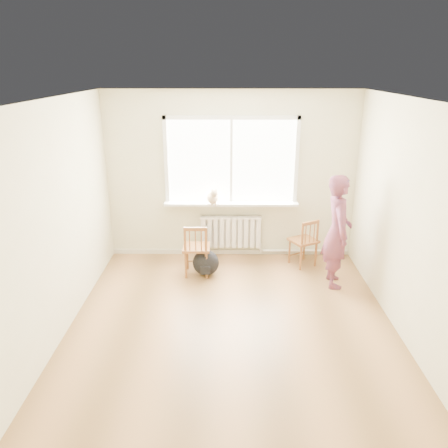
{
  "coord_description": "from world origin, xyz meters",
  "views": [
    {
      "loc": [
        -0.05,
        -4.59,
        3.03
      ],
      "look_at": [
        -0.11,
        1.2,
        0.92
      ],
      "focal_mm": 35.0,
      "sensor_mm": 36.0,
      "label": 1
    }
  ],
  "objects_px": {
    "backpack": "(206,263)",
    "chair_left": "(196,250)",
    "person": "(337,231)",
    "chair_right": "(305,243)",
    "cat": "(213,197)"
  },
  "relations": [
    {
      "from": "chair_left",
      "to": "person",
      "type": "xyz_separation_m",
      "value": [
        2.03,
        -0.27,
        0.41
      ]
    },
    {
      "from": "chair_right",
      "to": "backpack",
      "type": "distance_m",
      "value": 1.6
    },
    {
      "from": "chair_left",
      "to": "backpack",
      "type": "height_order",
      "value": "chair_left"
    },
    {
      "from": "person",
      "to": "cat",
      "type": "bearing_deg",
      "value": 65.65
    },
    {
      "from": "chair_left",
      "to": "backpack",
      "type": "xyz_separation_m",
      "value": [
        0.14,
        -0.0,
        -0.21
      ]
    },
    {
      "from": "chair_right",
      "to": "cat",
      "type": "bearing_deg",
      "value": -38.69
    },
    {
      "from": "backpack",
      "to": "chair_left",
      "type": "bearing_deg",
      "value": 178.89
    },
    {
      "from": "person",
      "to": "backpack",
      "type": "height_order",
      "value": "person"
    },
    {
      "from": "backpack",
      "to": "person",
      "type": "bearing_deg",
      "value": -8.01
    },
    {
      "from": "chair_left",
      "to": "cat",
      "type": "relative_size",
      "value": 1.93
    },
    {
      "from": "chair_right",
      "to": "cat",
      "type": "distance_m",
      "value": 1.63
    },
    {
      "from": "person",
      "to": "chair_left",
      "type": "bearing_deg",
      "value": 84.14
    },
    {
      "from": "chair_left",
      "to": "cat",
      "type": "bearing_deg",
      "value": -111.88
    },
    {
      "from": "chair_right",
      "to": "chair_left",
      "type": "bearing_deg",
      "value": -17.04
    },
    {
      "from": "chair_left",
      "to": "chair_right",
      "type": "distance_m",
      "value": 1.73
    }
  ]
}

